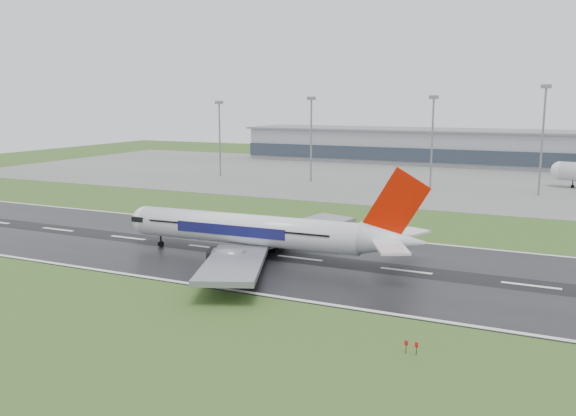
% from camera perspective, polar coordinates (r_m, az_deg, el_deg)
% --- Properties ---
extents(ground, '(520.00, 520.00, 0.00)m').
position_cam_1_polar(ground, '(105.87, 11.14, -5.90)').
color(ground, '#31511D').
rests_on(ground, ground).
extents(runway, '(400.00, 45.00, 0.10)m').
position_cam_1_polar(runway, '(105.85, 11.14, -5.88)').
color(runway, black).
rests_on(runway, ground).
extents(apron, '(400.00, 130.00, 0.08)m').
position_cam_1_polar(apron, '(227.17, 18.70, 2.32)').
color(apron, slate).
rests_on(apron, ground).
extents(terminal, '(240.00, 36.00, 15.00)m').
position_cam_1_polar(terminal, '(285.87, 20.12, 5.26)').
color(terminal, gray).
rests_on(terminal, ground).
extents(main_airliner, '(60.37, 57.71, 17.21)m').
position_cam_1_polar(main_airliner, '(110.26, -2.15, -0.42)').
color(main_airliner, silver).
rests_on(main_airliner, runway).
extents(floodmast_0, '(0.64, 0.64, 27.56)m').
position_cam_1_polar(floodmast_0, '(233.42, -6.49, 6.38)').
color(floodmast_0, gray).
rests_on(floodmast_0, ground).
extents(floodmast_1, '(0.64, 0.64, 29.04)m').
position_cam_1_polar(floodmast_1, '(216.15, 2.21, 6.34)').
color(floodmast_1, gray).
rests_on(floodmast_1, ground).
extents(floodmast_2, '(0.64, 0.64, 29.36)m').
position_cam_1_polar(floodmast_2, '(203.58, 13.48, 5.88)').
color(floodmast_2, gray).
rests_on(floodmast_2, ground).
extents(floodmast_3, '(0.64, 0.64, 32.48)m').
position_cam_1_polar(floodmast_3, '(199.62, 22.95, 5.72)').
color(floodmast_3, gray).
rests_on(floodmast_3, ground).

